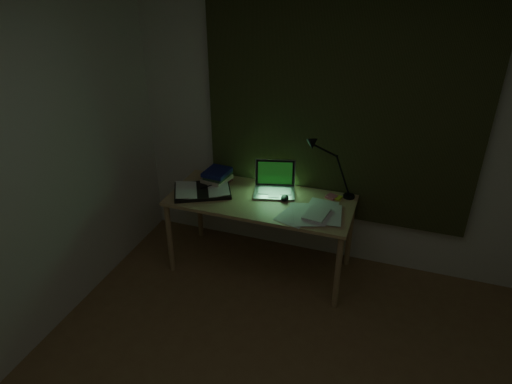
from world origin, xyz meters
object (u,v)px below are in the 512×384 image
open_textbook (202,190)px  book_stack (218,176)px  desk (261,234)px  loose_papers (310,212)px  laptop (275,181)px  desk_lamp (352,169)px

open_textbook → book_stack: bearing=47.3°
desk → open_textbook: (-0.51, -0.05, 0.37)m
book_stack → loose_papers: bearing=-15.3°
laptop → loose_papers: laptop is taller
desk → desk_lamp: 0.95m
desk → open_textbook: size_ratio=3.25×
laptop → open_textbook: bearing=-178.8°
desk → open_textbook: 0.63m
book_stack → desk: bearing=-19.1°
open_textbook → book_stack: (0.06, 0.21, 0.04)m
desk → laptop: size_ratio=3.96×
laptop → desk_lamp: size_ratio=0.75×
open_textbook → desk_lamp: bearing=-12.6°
open_textbook → book_stack: size_ratio=2.00×
laptop → book_stack: bearing=161.2°
loose_papers → desk: bearing=168.7°
laptop → book_stack: (-0.53, 0.04, -0.06)m
open_textbook → desk_lamp: (1.19, 0.32, 0.24)m
desk → desk_lamp: bearing=21.3°
laptop → book_stack: size_ratio=1.65×
open_textbook → desk_lamp: 1.25m
laptop → loose_papers: (0.36, -0.21, -0.11)m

